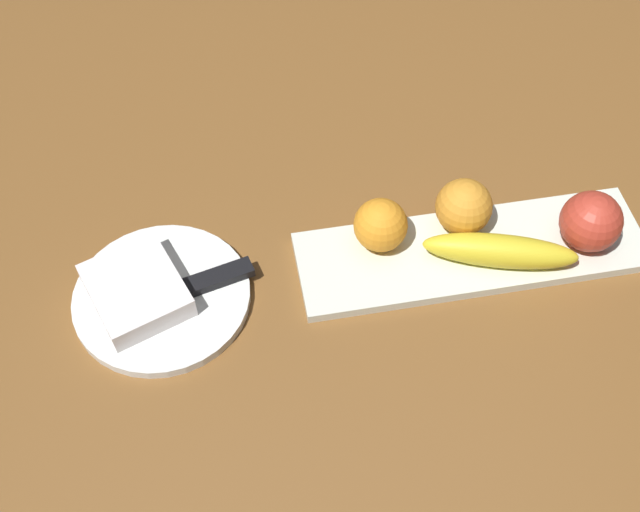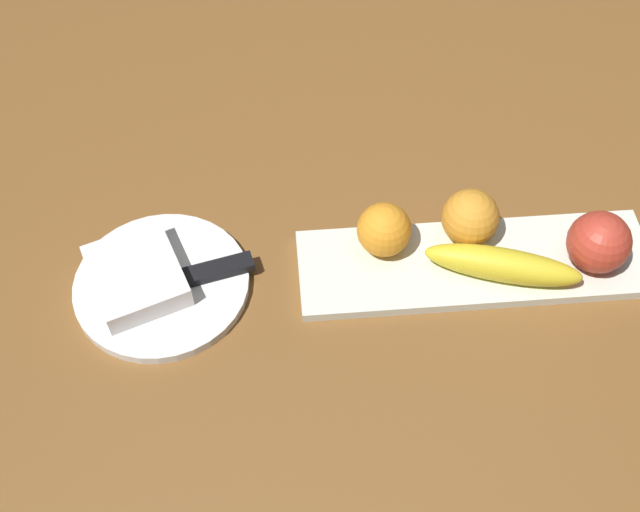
# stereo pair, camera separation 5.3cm
# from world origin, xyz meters

# --- Properties ---
(ground_plane) EXTENTS (2.40, 2.40, 0.00)m
(ground_plane) POSITION_xyz_m (0.00, 0.00, 0.00)
(ground_plane) COLOR brown
(fruit_tray) EXTENTS (0.44, 0.13, 0.01)m
(fruit_tray) POSITION_xyz_m (-0.04, -0.01, 0.01)
(fruit_tray) COLOR white
(fruit_tray) RESTS_ON ground_plane
(apple) EXTENTS (0.08, 0.08, 0.08)m
(apple) POSITION_xyz_m (-0.18, 0.00, 0.05)
(apple) COLOR #C23C2A
(apple) RESTS_ON fruit_tray
(banana) EXTENTS (0.19, 0.09, 0.04)m
(banana) POSITION_xyz_m (-0.07, 0.01, 0.03)
(banana) COLOR yellow
(banana) RESTS_ON fruit_tray
(orange_near_apple) EXTENTS (0.07, 0.07, 0.07)m
(orange_near_apple) POSITION_xyz_m (0.07, -0.04, 0.05)
(orange_near_apple) COLOR orange
(orange_near_apple) RESTS_ON fruit_tray
(orange_near_banana) EXTENTS (0.07, 0.07, 0.07)m
(orange_near_banana) POSITION_xyz_m (-0.04, -0.05, 0.05)
(orange_near_banana) COLOR orange
(orange_near_banana) RESTS_ON fruit_tray
(dinner_plate) EXTENTS (0.21, 0.21, 0.01)m
(dinner_plate) POSITION_xyz_m (0.34, -0.01, 0.01)
(dinner_plate) COLOR white
(dinner_plate) RESTS_ON ground_plane
(folded_napkin) EXTENTS (0.14, 0.15, 0.03)m
(folded_napkin) POSITION_xyz_m (0.37, -0.01, 0.03)
(folded_napkin) COLOR white
(folded_napkin) RESTS_ON dinner_plate
(knife) EXTENTS (0.18, 0.06, 0.01)m
(knife) POSITION_xyz_m (0.29, -0.02, 0.02)
(knife) COLOR silver
(knife) RESTS_ON dinner_plate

